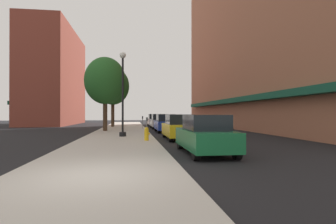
# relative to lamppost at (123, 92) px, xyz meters

# --- Properties ---
(ground_plane) EXTENTS (90.00, 90.00, 0.00)m
(ground_plane) POSITION_rel_lamppost_xyz_m (3.72, 6.15, -3.20)
(ground_plane) COLOR black
(sidewalk_slab) EXTENTS (4.80, 50.00, 0.12)m
(sidewalk_slab) POSITION_rel_lamppost_xyz_m (-0.28, 7.15, -3.14)
(sidewalk_slab) COLOR #B7B2A8
(sidewalk_slab) RESTS_ON ground
(building_far_background) EXTENTS (6.80, 18.00, 14.68)m
(building_far_background) POSITION_rel_lamppost_xyz_m (-11.30, 25.15, 4.12)
(building_far_background) COLOR brown
(building_far_background) RESTS_ON ground
(lamppost) EXTENTS (0.48, 0.48, 5.90)m
(lamppost) POSITION_rel_lamppost_xyz_m (0.00, 0.00, 0.00)
(lamppost) COLOR black
(lamppost) RESTS_ON sidewalk_slab
(fire_hydrant) EXTENTS (0.33, 0.26, 0.79)m
(fire_hydrant) POSITION_rel_lamppost_xyz_m (1.50, -3.06, -2.68)
(fire_hydrant) COLOR gold
(fire_hydrant) RESTS_ON sidewalk_slab
(parking_meter_near) EXTENTS (0.14, 0.09, 1.31)m
(parking_meter_near) POSITION_rel_lamppost_xyz_m (1.77, 9.78, -2.25)
(parking_meter_near) COLOR slate
(parking_meter_near) RESTS_ON sidewalk_slab
(parking_meter_far) EXTENTS (0.14, 0.09, 1.31)m
(parking_meter_far) POSITION_rel_lamppost_xyz_m (1.77, 1.31, -2.25)
(parking_meter_far) COLOR slate
(parking_meter_far) RESTS_ON sidewalk_slab
(tree_near) EXTENTS (3.79, 3.79, 6.83)m
(tree_near) POSITION_rel_lamppost_xyz_m (-1.82, 6.38, 1.54)
(tree_near) COLOR #422D1E
(tree_near) RESTS_ON sidewalk_slab
(tree_mid) EXTENTS (4.00, 4.00, 7.28)m
(tree_mid) POSITION_rel_lamppost_xyz_m (-1.69, 14.44, 1.87)
(tree_mid) COLOR #422D1E
(tree_mid) RESTS_ON sidewalk_slab
(car_green) EXTENTS (1.80, 4.30, 1.66)m
(car_green) POSITION_rel_lamppost_xyz_m (3.72, -7.89, -2.39)
(car_green) COLOR black
(car_green) RESTS_ON ground
(car_yellow) EXTENTS (1.80, 4.30, 1.66)m
(car_yellow) POSITION_rel_lamppost_xyz_m (3.72, -1.49, -2.39)
(car_yellow) COLOR black
(car_yellow) RESTS_ON ground
(car_blue) EXTENTS (1.80, 4.30, 1.66)m
(car_blue) POSITION_rel_lamppost_xyz_m (3.72, 5.49, -2.39)
(car_blue) COLOR black
(car_blue) RESTS_ON ground
(car_silver) EXTENTS (1.80, 4.30, 1.66)m
(car_silver) POSITION_rel_lamppost_xyz_m (3.72, 11.55, -2.39)
(car_silver) COLOR black
(car_silver) RESTS_ON ground
(car_white) EXTENTS (1.80, 4.30, 1.66)m
(car_white) POSITION_rel_lamppost_xyz_m (3.72, 17.72, -2.39)
(car_white) COLOR black
(car_white) RESTS_ON ground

